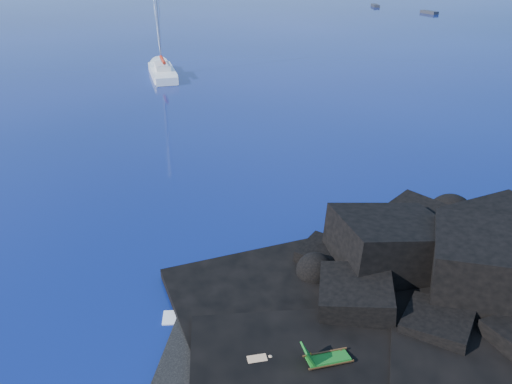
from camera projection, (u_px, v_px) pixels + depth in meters
ground at (157, 366)px, 18.92m from camera, size 400.00×400.00×0.00m
headland at (471, 316)px, 21.47m from camera, size 24.00×24.00×3.60m
beach at (275, 357)px, 19.32m from camera, size 9.08×6.86×0.70m
surf_foam at (283, 287)px, 23.36m from camera, size 10.00×8.00×0.06m
sailboat at (163, 76)px, 62.17m from camera, size 6.44×13.60×14.00m
deck_chair at (329, 354)px, 18.16m from camera, size 1.94×1.22×1.24m
towel at (257, 364)px, 18.51m from camera, size 1.97×1.24×0.05m
sunbather at (257, 360)px, 18.44m from camera, size 1.80×0.85×0.27m
marker_cone at (310, 357)px, 18.49m from camera, size 0.33×0.33×0.49m
distant_boat_a at (375, 7)px, 138.10m from camera, size 1.54×4.86×0.65m
distant_boat_b at (429, 14)px, 123.20m from camera, size 3.51×5.23×0.67m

